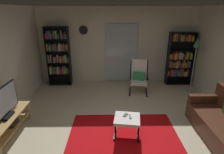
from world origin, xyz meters
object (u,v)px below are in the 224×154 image
at_px(floor_lamp_by_shelf, 197,47).
at_px(bookshelf_near_sofa, 179,59).
at_px(ottoman, 127,121).
at_px(wall_clock, 83,30).
at_px(tv_stand, 8,123).
at_px(bookshelf_near_tv, 58,55).
at_px(tv_remote, 130,117).
at_px(lounge_armchair, 139,76).
at_px(television, 3,104).
at_px(cell_phone, 125,115).

bearing_deg(floor_lamp_by_shelf, bookshelf_near_sofa, 105.27).
height_order(ottoman, wall_clock, wall_clock).
height_order(tv_stand, ottoman, tv_stand).
bearing_deg(bookshelf_near_tv, floor_lamp_by_shelf, -9.48).
xyz_separation_m(bookshelf_near_sofa, tv_remote, (-1.98, -2.80, -0.49)).
distance_m(tv_stand, bookshelf_near_tv, 2.97).
distance_m(lounge_armchair, floor_lamp_by_shelf, 1.90).
relative_size(ottoman, tv_remote, 4.04).
height_order(floor_lamp_by_shelf, wall_clock, wall_clock).
height_order(bookshelf_near_tv, tv_remote, bookshelf_near_tv).
bearing_deg(floor_lamp_by_shelf, television, -155.47).
relative_size(bookshelf_near_tv, tv_remote, 13.81).
bearing_deg(floor_lamp_by_shelf, ottoman, -136.33).
bearing_deg(tv_remote, wall_clock, 112.15).
height_order(tv_remote, wall_clock, wall_clock).
height_order(television, bookshelf_near_sofa, bookshelf_near_sofa).
relative_size(bookshelf_near_tv, lounge_armchair, 1.95).
relative_size(tv_stand, floor_lamp_by_shelf, 0.79).
xyz_separation_m(bookshelf_near_sofa, ottoman, (-2.04, -2.83, -0.57)).
bearing_deg(floor_lamp_by_shelf, cell_phone, -137.95).
bearing_deg(tv_remote, tv_stand, 179.48).
bearing_deg(bookshelf_near_sofa, floor_lamp_by_shelf, -74.73).
bearing_deg(wall_clock, floor_lamp_by_shelf, -14.70).
bearing_deg(bookshelf_near_sofa, wall_clock, 176.32).
bearing_deg(ottoman, lounge_armchair, 75.41).
height_order(bookshelf_near_sofa, floor_lamp_by_shelf, bookshelf_near_sofa).
height_order(bookshelf_near_sofa, lounge_armchair, bookshelf_near_sofa).
relative_size(television, bookshelf_near_tv, 0.50).
bearing_deg(bookshelf_near_tv, lounge_armchair, -14.22).
bearing_deg(tv_stand, tv_remote, 0.40).
bearing_deg(lounge_armchair, floor_lamp_by_shelf, -1.69).
xyz_separation_m(lounge_armchair, wall_clock, (-1.79, 0.86, 1.32)).
height_order(bookshelf_near_tv, lounge_armchair, bookshelf_near_tv).
bearing_deg(wall_clock, tv_remote, -66.93).
bearing_deg(bookshelf_near_sofa, television, -147.76).
relative_size(bookshelf_near_tv, floor_lamp_by_shelf, 1.15).
relative_size(television, lounge_armchair, 0.98).
xyz_separation_m(ottoman, tv_remote, (0.06, 0.03, 0.08)).
height_order(bookshelf_near_tv, bookshelf_near_sofa, bookshelf_near_tv).
distance_m(bookshelf_near_tv, wall_clock, 1.19).
height_order(cell_phone, floor_lamp_by_shelf, floor_lamp_by_shelf).
bearing_deg(cell_phone, floor_lamp_by_shelf, 71.14).
bearing_deg(tv_stand, lounge_armchair, 35.76).
xyz_separation_m(cell_phone, wall_clock, (-1.19, 2.95, 1.43)).
distance_m(television, lounge_armchair, 3.73).
bearing_deg(floor_lamp_by_shelf, tv_stand, -155.60).
relative_size(television, tv_remote, 6.96).
bearing_deg(tv_remote, bookshelf_near_tv, 126.32).
distance_m(bookshelf_near_sofa, ottoman, 3.54).
bearing_deg(bookshelf_near_tv, ottoman, -53.83).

